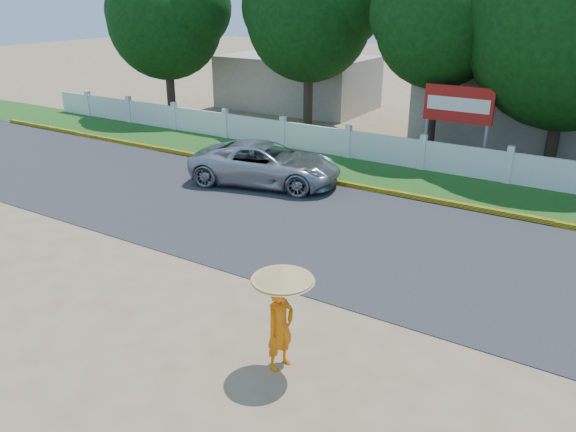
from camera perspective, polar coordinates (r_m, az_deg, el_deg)
The scene contains 10 objects.
ground at distance 11.90m, azimuth -5.17°, elevation -8.88°, with size 120.00×120.00×0.00m, color #9E8460.
road at distance 15.32m, azimuth 4.97°, elevation -1.53°, with size 60.00×7.00×0.02m, color #38383A.
grass_verge at distance 19.85m, azimuth 11.97°, elevation 3.62°, with size 60.00×3.50×0.03m, color #2D601E.
curb at distance 18.32m, azimuth 10.09°, elevation 2.43°, with size 40.00×0.18×0.16m, color yellow.
fence at distance 21.02m, azimuth 13.49°, elevation 6.03°, with size 40.00×0.10×1.10m, color silver.
building_near at distance 26.66m, azimuth 24.85°, elevation 10.23°, with size 10.00×6.00×3.20m, color #B7AD99.
building_far at distance 31.95m, azimuth 0.98°, elevation 13.45°, with size 8.00×5.00×2.80m, color #B7AD99.
vehicle at distance 18.91m, azimuth -2.28°, elevation 5.34°, with size 2.31×5.02×1.40m, color #A4A8AC.
monk_with_parasol at distance 9.41m, azimuth -0.69°, elevation -8.79°, with size 1.07×1.07×1.95m.
billboard at distance 21.47m, azimuth 16.89°, elevation 10.39°, with size 2.50×0.13×2.95m.
Camera 1 is at (6.30, -8.08, 6.07)m, focal length 35.00 mm.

